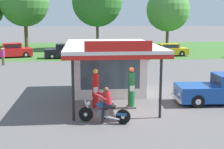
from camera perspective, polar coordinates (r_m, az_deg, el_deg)
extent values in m
plane|color=#5B5959|center=(15.12, 3.68, -6.77)|extent=(300.00, 300.00, 0.00)
cube|color=#3D6B2D|center=(44.53, -2.54, 4.69)|extent=(120.00, 24.00, 0.01)
cube|color=silver|center=(18.62, -0.81, 1.14)|extent=(4.08, 3.57, 2.91)
cube|color=#384C56|center=(16.88, -0.30, 0.37)|extent=(3.26, 0.05, 1.86)
cube|color=silver|center=(16.70, -0.31, 5.37)|extent=(4.78, 7.58, 0.16)
cube|color=red|center=(16.71, -0.31, 4.76)|extent=(4.78, 7.58, 0.18)
cube|color=red|center=(12.95, 1.23, 5.23)|extent=(2.85, 0.08, 0.44)
cylinder|color=black|center=(13.95, 8.95, -2.15)|extent=(0.12, 0.12, 2.91)
cylinder|color=black|center=(13.52, -7.19, -2.51)|extent=(0.12, 0.12, 2.91)
cube|color=slate|center=(15.47, -3.01, -6.16)|extent=(0.44, 0.44, 0.10)
cylinder|color=red|center=(15.25, -3.04, -2.99)|extent=(0.34, 0.34, 1.66)
cube|color=white|center=(15.05, -3.01, -2.85)|extent=(0.22, 0.02, 0.28)
sphere|color=#EACC4C|center=(15.05, -3.08, 0.60)|extent=(0.26, 0.26, 0.26)
cube|color=slate|center=(15.65, 3.56, -5.97)|extent=(0.44, 0.44, 0.10)
cylinder|color=#1E6B33|center=(15.42, 3.60, -2.77)|extent=(0.34, 0.34, 1.70)
cube|color=white|center=(15.23, 3.71, -2.61)|extent=(0.22, 0.02, 0.28)
sphere|color=orange|center=(15.22, 3.64, 0.86)|extent=(0.26, 0.26, 0.26)
cylinder|color=black|center=(13.65, -4.82, -7.29)|extent=(0.64, 0.29, 0.64)
cylinder|color=silver|center=(13.65, -4.82, -7.29)|extent=(0.19, 0.16, 0.16)
cylinder|color=black|center=(13.28, 2.06, -7.77)|extent=(0.64, 0.29, 0.64)
cylinder|color=silver|center=(13.28, 2.06, -7.77)|extent=(0.19, 0.16, 0.16)
ellipsoid|color=#1E4C8C|center=(13.33, -1.86, -5.63)|extent=(0.61, 0.40, 0.24)
cube|color=#59595E|center=(13.42, -1.64, -7.12)|extent=(0.49, 0.36, 0.36)
cube|color=black|center=(13.27, -0.38, -5.97)|extent=(0.54, 0.39, 0.10)
cylinder|color=silver|center=(13.54, -4.43, -6.19)|extent=(0.37, 0.18, 0.71)
cylinder|color=silver|center=(13.40, -3.96, -4.67)|extent=(0.25, 0.68, 0.04)
sphere|color=silver|center=(13.47, -4.36, -5.30)|extent=(0.16, 0.16, 0.16)
cube|color=#1E4C8C|center=(13.25, 1.85, -7.26)|extent=(0.47, 0.31, 0.12)
cylinder|color=silver|center=(13.25, -0.09, -7.99)|extent=(0.70, 0.29, 0.18)
cube|color=black|center=(13.26, -0.68, -5.70)|extent=(0.48, 0.45, 0.14)
cylinder|color=black|center=(13.28, -1.68, -7.49)|extent=(0.19, 0.26, 0.56)
cylinder|color=black|center=(13.57, -1.35, -7.09)|extent=(0.19, 0.26, 0.56)
cylinder|color=#B21E23|center=(13.19, -0.85, -4.38)|extent=(0.49, 0.43, 0.60)
sphere|color=brown|center=(13.11, -1.11, -2.78)|extent=(0.22, 0.22, 0.22)
cylinder|color=#B21E23|center=(13.04, -2.08, -4.19)|extent=(0.54, 0.25, 0.31)
cylinder|color=#B21E23|center=(13.41, -1.66, -3.77)|extent=(0.54, 0.25, 0.31)
cube|color=#283847|center=(17.11, 18.61, -0.88)|extent=(0.10, 1.37, 0.46)
cube|color=silver|center=(16.67, 11.83, -4.26)|extent=(0.19, 1.68, 0.18)
sphere|color=white|center=(16.06, 12.36, -3.66)|extent=(0.18, 0.18, 0.18)
sphere|color=white|center=(17.12, 11.35, -2.75)|extent=(0.18, 0.18, 0.18)
cylinder|color=black|center=(16.15, 15.51, -4.79)|extent=(0.67, 0.23, 0.66)
cylinder|color=silver|center=(16.15, 15.51, -4.79)|extent=(0.31, 0.23, 0.30)
cylinder|color=black|center=(17.66, 13.82, -3.41)|extent=(0.67, 0.23, 0.66)
cylinder|color=silver|center=(17.66, 13.82, -3.41)|extent=(0.31, 0.23, 0.30)
cube|color=black|center=(34.99, -8.10, 4.01)|extent=(5.14, 1.98, 0.85)
cube|color=black|center=(34.92, -8.64, 5.14)|extent=(2.06, 1.64, 0.56)
cube|color=#283847|center=(34.93, -7.04, 5.18)|extent=(0.10, 1.37, 0.45)
cube|color=#283847|center=(35.68, -8.63, 5.25)|extent=(1.69, 0.10, 0.43)
cube|color=#283847|center=(34.16, -8.65, 5.03)|extent=(1.69, 0.10, 0.43)
cube|color=silver|center=(35.12, -3.90, 3.61)|extent=(0.19, 1.68, 0.18)
cube|color=silver|center=(35.12, -12.28, 3.39)|extent=(0.19, 1.68, 0.18)
sphere|color=white|center=(35.64, -3.96, 4.27)|extent=(0.18, 0.18, 0.18)
sphere|color=white|center=(34.52, -3.82, 4.07)|extent=(0.18, 0.18, 0.18)
cylinder|color=black|center=(35.88, -5.34, 3.78)|extent=(0.67, 0.23, 0.66)
cylinder|color=silver|center=(35.88, -5.34, 3.78)|extent=(0.31, 0.23, 0.30)
cylinder|color=black|center=(34.25, -5.20, 3.47)|extent=(0.67, 0.23, 0.66)
cylinder|color=silver|center=(34.25, -5.20, 3.47)|extent=(0.31, 0.23, 0.30)
cylinder|color=black|center=(35.88, -10.85, 3.64)|extent=(0.67, 0.23, 0.66)
cylinder|color=silver|center=(35.88, -10.85, 3.64)|extent=(0.31, 0.23, 0.30)
cylinder|color=black|center=(34.25, -10.97, 3.32)|extent=(0.67, 0.23, 0.66)
cylinder|color=silver|center=(34.25, -10.97, 3.32)|extent=(0.31, 0.23, 0.30)
cube|color=black|center=(31.89, 2.02, 3.36)|extent=(5.45, 2.59, 0.72)
cube|color=black|center=(31.92, 2.64, 4.53)|extent=(2.58, 1.91, 0.57)
cube|color=#283847|center=(31.59, 0.63, 4.48)|extent=(0.26, 1.35, 0.46)
cube|color=#283847|center=(31.21, 3.06, 4.39)|extent=(1.98, 0.36, 0.44)
cube|color=#283847|center=(32.64, 2.24, 4.66)|extent=(1.98, 0.36, 0.44)
cube|color=silver|center=(31.25, -2.63, 2.77)|extent=(0.39, 1.66, 0.18)
cube|color=silver|center=(32.79, 6.45, 3.08)|extent=(0.39, 1.66, 0.18)
sphere|color=white|center=(30.67, -2.42, 3.15)|extent=(0.18, 0.18, 0.18)
sphere|color=white|center=(31.76, -2.87, 3.39)|extent=(0.18, 0.18, 0.18)
cylinder|color=black|center=(30.66, -0.71, 2.69)|extent=(0.68, 0.31, 0.66)
cylinder|color=silver|center=(30.66, -0.71, 2.69)|extent=(0.33, 0.27, 0.30)
cylinder|color=black|center=(32.23, -1.43, 3.07)|extent=(0.68, 0.31, 0.66)
cylinder|color=silver|center=(32.23, -1.43, 3.07)|extent=(0.33, 0.27, 0.30)
cylinder|color=black|center=(31.72, 5.53, 2.91)|extent=(0.68, 0.31, 0.66)
cylinder|color=silver|center=(31.72, 5.53, 2.91)|extent=(0.33, 0.27, 0.30)
cylinder|color=black|center=(33.24, 4.54, 3.27)|extent=(0.68, 0.31, 0.66)
cylinder|color=silver|center=(33.24, 4.54, 3.27)|extent=(0.33, 0.27, 0.30)
cube|color=gold|center=(37.17, 9.72, 4.26)|extent=(5.31, 1.76, 0.75)
cube|color=gold|center=(37.23, 10.43, 5.22)|extent=(2.26, 1.54, 0.51)
cube|color=#283847|center=(36.94, 8.77, 5.23)|extent=(0.04, 1.37, 0.41)
cube|color=#283847|center=(36.51, 10.76, 5.10)|extent=(1.92, 0.03, 0.39)
cube|color=#283847|center=(37.95, 10.12, 5.32)|extent=(1.92, 0.03, 0.39)
cube|color=silver|center=(36.58, 5.64, 3.86)|extent=(0.12, 1.66, 0.18)
cube|color=silver|center=(37.99, 13.62, 3.86)|extent=(0.12, 1.66, 0.18)
sphere|color=white|center=(36.00, 5.81, 4.21)|extent=(0.18, 0.18, 0.18)
sphere|color=white|center=(37.09, 5.47, 4.40)|extent=(0.18, 0.18, 0.18)
cylinder|color=black|center=(35.97, 7.27, 3.76)|extent=(0.66, 0.20, 0.66)
cylinder|color=silver|center=(35.97, 7.27, 3.76)|extent=(0.30, 0.22, 0.30)
cylinder|color=black|center=(37.55, 6.72, 4.05)|extent=(0.66, 0.20, 0.66)
cylinder|color=silver|center=(37.55, 6.72, 4.05)|extent=(0.30, 0.22, 0.30)
cylinder|color=black|center=(36.94, 12.75, 3.76)|extent=(0.66, 0.20, 0.66)
cylinder|color=silver|center=(36.94, 12.75, 3.76)|extent=(0.30, 0.22, 0.30)
cylinder|color=black|center=(38.48, 11.99, 4.05)|extent=(0.66, 0.20, 0.66)
cylinder|color=silver|center=(38.48, 11.99, 4.05)|extent=(0.30, 0.22, 0.30)
cube|color=red|center=(37.07, -18.22, 3.93)|extent=(5.11, 3.13, 0.83)
cube|color=red|center=(37.01, -17.95, 5.06)|extent=(2.40, 2.17, 0.61)
cube|color=#283847|center=(36.97, -19.48, 4.96)|extent=(0.44, 1.46, 0.49)
cube|color=#283847|center=(36.18, -17.87, 4.95)|extent=(1.66, 0.49, 0.47)
cube|color=#283847|center=(37.83, -18.02, 5.16)|extent=(1.66, 0.49, 0.47)
cube|color=silver|center=(37.29, -14.48, 3.70)|extent=(0.60, 1.79, 0.18)
cylinder|color=black|center=(36.32, -15.56, 3.52)|extent=(0.69, 0.37, 0.66)
cylinder|color=silver|center=(36.32, -15.56, 3.52)|extent=(0.34, 0.29, 0.30)
cylinder|color=black|center=(38.10, -15.83, 3.82)|extent=(0.69, 0.37, 0.66)
cylinder|color=silver|center=(38.10, -15.83, 3.82)|extent=(0.34, 0.29, 0.30)
cylinder|color=brown|center=(31.15, -19.38, 2.37)|extent=(0.26, 0.26, 0.83)
cylinder|color=#8C338C|center=(31.06, -19.45, 3.66)|extent=(0.34, 0.34, 0.59)
sphere|color=beige|center=(31.02, -19.50, 4.40)|extent=(0.22, 0.22, 0.22)
cylinder|color=beige|center=(31.01, -19.51, 4.55)|extent=(0.36, 0.36, 0.02)
cylinder|color=brown|center=(44.46, -2.69, 7.28)|extent=(0.39, 0.39, 4.04)
sphere|color=#33702D|center=(44.45, -2.75, 13.28)|extent=(7.03, 7.03, 7.03)
sphere|color=#33702D|center=(43.41, -3.08, 12.42)|extent=(4.75, 4.75, 4.75)
cylinder|color=brown|center=(45.47, 10.13, 6.70)|extent=(0.41, 0.41, 3.25)
sphere|color=#4C893D|center=(45.39, 10.29, 11.64)|extent=(6.11, 6.11, 6.11)
sphere|color=#4C893D|center=(45.54, 9.23, 10.90)|extent=(4.17, 4.17, 4.17)
cylinder|color=brown|center=(48.20, -15.53, 7.15)|extent=(0.54, 0.54, 4.02)
sphere|color=#427F38|center=(48.19, -15.81, 12.72)|extent=(7.14, 7.14, 7.14)
sphere|color=#427F38|center=(47.30, -16.34, 11.88)|extent=(3.87, 3.87, 3.87)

